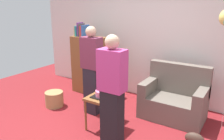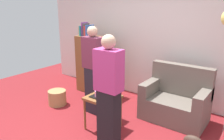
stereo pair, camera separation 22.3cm
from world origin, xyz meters
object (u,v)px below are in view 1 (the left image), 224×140
(bookshelf, at_px, (89,64))
(side_table, at_px, (104,102))
(couch, at_px, (174,99))
(handbag, at_px, (195,139))
(person_holding_cake, at_px, (112,94))
(wicker_basket, at_px, (54,99))
(person_blowing_candles, at_px, (92,71))
(birthday_cake, at_px, (104,94))

(bookshelf, height_order, side_table, bookshelf)
(couch, relative_size, handbag, 3.93)
(couch, xyz_separation_m, person_holding_cake, (-0.44, -1.39, 0.49))
(wicker_basket, bearing_deg, person_blowing_candles, 13.68)
(birthday_cake, relative_size, person_blowing_candles, 0.20)
(person_blowing_candles, xyz_separation_m, person_holding_cake, (0.90, -0.73, 0.00))
(birthday_cake, distance_m, wicker_basket, 1.42)
(wicker_basket, height_order, handbag, wicker_basket)
(person_blowing_candles, relative_size, person_holding_cake, 1.00)
(side_table, distance_m, person_blowing_candles, 0.71)
(person_blowing_candles, relative_size, handbag, 5.82)
(couch, distance_m, side_table, 1.33)
(person_blowing_candles, relative_size, wicker_basket, 4.53)
(bookshelf, bearing_deg, wicker_basket, -97.60)
(couch, bearing_deg, bookshelf, 176.50)
(handbag, bearing_deg, wicker_basket, -176.49)
(couch, bearing_deg, wicker_basket, -158.17)
(person_holding_cake, bearing_deg, bookshelf, -48.29)
(person_blowing_candles, height_order, wicker_basket, person_blowing_candles)
(side_table, xyz_separation_m, birthday_cake, (-0.00, 0.00, 0.13))
(bookshelf, relative_size, side_table, 2.83)
(couch, height_order, birthday_cake, couch)
(side_table, height_order, person_blowing_candles, person_blowing_candles)
(bookshelf, bearing_deg, side_table, -43.87)
(person_holding_cake, bearing_deg, handbag, -149.73)
(handbag, bearing_deg, birthday_cake, -166.79)
(side_table, relative_size, handbag, 2.02)
(wicker_basket, xyz_separation_m, handbag, (2.71, 0.17, -0.05))
(couch, height_order, side_table, couch)
(couch, xyz_separation_m, person_blowing_candles, (-1.34, -0.67, 0.49))
(bookshelf, height_order, wicker_basket, bookshelf)
(person_holding_cake, bearing_deg, person_blowing_candles, -43.55)
(couch, distance_m, handbag, 0.92)
(birthday_cake, xyz_separation_m, person_holding_cake, (0.40, -0.37, 0.22))
(side_table, height_order, handbag, side_table)
(person_holding_cake, relative_size, wicker_basket, 4.53)
(side_table, distance_m, birthday_cake, 0.13)
(side_table, xyz_separation_m, person_holding_cake, (0.40, -0.37, 0.35))
(birthday_cake, relative_size, person_holding_cake, 0.20)
(bookshelf, xyz_separation_m, person_blowing_candles, (0.69, -0.79, 0.16))
(bookshelf, xyz_separation_m, wicker_basket, (-0.13, -0.99, -0.53))
(side_table, xyz_separation_m, person_blowing_candles, (-0.50, 0.36, 0.35))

